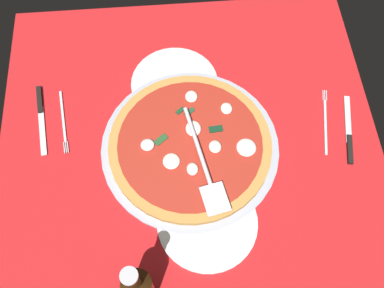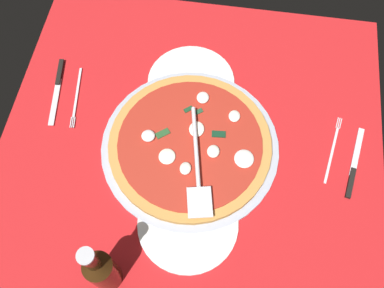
% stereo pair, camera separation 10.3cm
% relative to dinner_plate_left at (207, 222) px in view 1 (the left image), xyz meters
% --- Properties ---
extents(ground_plane, '(0.94, 0.94, 0.01)m').
position_rel_dinner_plate_left_xyz_m(ground_plane, '(0.19, 0.02, -0.01)').
color(ground_plane, red).
extents(checker_pattern, '(0.94, 0.94, 0.00)m').
position_rel_dinner_plate_left_xyz_m(checker_pattern, '(0.19, 0.02, -0.01)').
color(checker_pattern, white).
rests_on(checker_pattern, ground_plane).
extents(pizza_pan, '(0.43, 0.43, 0.01)m').
position_rel_dinner_plate_left_xyz_m(pizza_pan, '(0.19, 0.02, 0.00)').
color(pizza_pan, '#ABB2C2').
rests_on(pizza_pan, ground_plane).
extents(dinner_plate_left, '(0.23, 0.23, 0.01)m').
position_rel_dinner_plate_left_xyz_m(dinner_plate_left, '(0.00, 0.00, 0.00)').
color(dinner_plate_left, white).
rests_on(dinner_plate_left, ground_plane).
extents(dinner_plate_right, '(0.23, 0.23, 0.01)m').
position_rel_dinner_plate_left_xyz_m(dinner_plate_right, '(0.38, 0.05, 0.00)').
color(dinner_plate_right, white).
rests_on(dinner_plate_right, ground_plane).
extents(pizza, '(0.39, 0.39, 0.03)m').
position_rel_dinner_plate_left_xyz_m(pizza, '(0.19, 0.02, 0.02)').
color(pizza, '#C78B41').
rests_on(pizza, pizza_pan).
extents(pizza_server, '(0.28, 0.09, 0.01)m').
position_rel_dinner_plate_left_xyz_m(pizza_server, '(0.13, -0.00, 0.04)').
color(pizza_server, silver).
rests_on(pizza_server, pizza).
extents(place_setting_near, '(0.22, 0.16, 0.01)m').
position_rel_dinner_plate_left_xyz_m(place_setting_near, '(0.21, -0.35, -0.00)').
color(place_setting_near, white).
rests_on(place_setting_near, ground_plane).
extents(place_setting_far, '(0.21, 0.14, 0.01)m').
position_rel_dinner_plate_left_xyz_m(place_setting_far, '(0.30, 0.37, -0.00)').
color(place_setting_far, silver).
rests_on(place_setting_far, ground_plane).
extents(beer_bottle, '(0.06, 0.06, 0.23)m').
position_rel_dinner_plate_left_xyz_m(beer_bottle, '(-0.14, 0.15, 0.09)').
color(beer_bottle, '#351E0C').
rests_on(beer_bottle, ground_plane).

